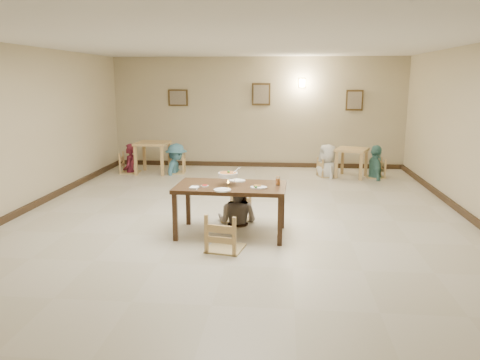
# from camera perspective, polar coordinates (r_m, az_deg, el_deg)

# --- Properties ---
(floor) EXTENTS (10.00, 10.00, 0.00)m
(floor) POSITION_cam_1_polar(r_m,az_deg,el_deg) (8.31, 0.06, -4.55)
(floor) COLOR #BEB59F
(floor) RESTS_ON ground
(ceiling) EXTENTS (10.00, 10.00, 0.00)m
(ceiling) POSITION_cam_1_polar(r_m,az_deg,el_deg) (7.99, 0.06, 16.53)
(ceiling) COLOR silver
(ceiling) RESTS_ON wall_back
(wall_back) EXTENTS (10.00, 0.00, 10.00)m
(wall_back) POSITION_cam_1_polar(r_m,az_deg,el_deg) (12.98, 2.14, 8.20)
(wall_back) COLOR tan
(wall_back) RESTS_ON floor
(wall_front) EXTENTS (10.00, 0.00, 10.00)m
(wall_front) POSITION_cam_1_polar(r_m,az_deg,el_deg) (3.15, -8.47, -4.34)
(wall_front) COLOR tan
(wall_front) RESTS_ON floor
(wall_left) EXTENTS (0.00, 10.00, 10.00)m
(wall_left) POSITION_cam_1_polar(r_m,az_deg,el_deg) (9.28, -25.48, 5.48)
(wall_left) COLOR tan
(wall_left) RESTS_ON floor
(baseboard_back) EXTENTS (8.00, 0.06, 0.12)m
(baseboard_back) POSITION_cam_1_polar(r_m,az_deg,el_deg) (13.13, 2.08, 1.91)
(baseboard_back) COLOR #322214
(baseboard_back) RESTS_ON floor
(baseboard_left) EXTENTS (0.06, 10.00, 0.12)m
(baseboard_left) POSITION_cam_1_polar(r_m,az_deg,el_deg) (9.51, -24.54, -3.15)
(baseboard_left) COLOR #322214
(baseboard_left) RESTS_ON floor
(baseboard_right) EXTENTS (0.06, 10.00, 0.12)m
(baseboard_right) POSITION_cam_1_polar(r_m,az_deg,el_deg) (8.87, 26.60, -4.39)
(baseboard_right) COLOR #322214
(baseboard_right) RESTS_ON floor
(picture_a) EXTENTS (0.55, 0.04, 0.45)m
(picture_a) POSITION_cam_1_polar(r_m,az_deg,el_deg) (13.23, -7.57, 9.91)
(picture_a) COLOR #3D2B13
(picture_a) RESTS_ON wall_back
(picture_b) EXTENTS (0.50, 0.04, 0.60)m
(picture_b) POSITION_cam_1_polar(r_m,az_deg,el_deg) (12.91, 2.59, 10.40)
(picture_b) COLOR #3D2B13
(picture_b) RESTS_ON wall_back
(picture_c) EXTENTS (0.45, 0.04, 0.55)m
(picture_c) POSITION_cam_1_polar(r_m,az_deg,el_deg) (13.03, 13.79, 9.42)
(picture_c) COLOR #3D2B13
(picture_c) RESTS_ON wall_back
(wall_sconce) EXTENTS (0.16, 0.05, 0.22)m
(wall_sconce) POSITION_cam_1_polar(r_m,az_deg,el_deg) (12.90, 7.60, 11.64)
(wall_sconce) COLOR #FFD88C
(wall_sconce) RESTS_ON wall_back
(main_table) EXTENTS (1.72, 1.01, 0.79)m
(main_table) POSITION_cam_1_polar(r_m,az_deg,el_deg) (7.24, -1.12, -1.26)
(main_table) COLOR #3D2513
(main_table) RESTS_ON floor
(chair_far) EXTENTS (0.42, 0.42, 0.90)m
(chair_far) POSITION_cam_1_polar(r_m,az_deg,el_deg) (8.00, -0.40, -1.90)
(chair_far) COLOR tan
(chair_far) RESTS_ON floor
(chair_near) EXTENTS (0.49, 0.49, 1.05)m
(chair_near) POSITION_cam_1_polar(r_m,az_deg,el_deg) (6.63, -1.82, -4.20)
(chair_near) COLOR tan
(chair_near) RESTS_ON floor
(main_diner) EXTENTS (0.89, 0.79, 1.54)m
(main_diner) POSITION_cam_1_polar(r_m,az_deg,el_deg) (7.82, -0.34, 0.20)
(main_diner) COLOR gray
(main_diner) RESTS_ON floor
(curry_warmer) EXTENTS (0.34, 0.30, 0.27)m
(curry_warmer) POSITION_cam_1_polar(r_m,az_deg,el_deg) (7.20, -1.47, 0.62)
(curry_warmer) COLOR silver
(curry_warmer) RESTS_ON main_table
(rice_plate_far) EXTENTS (0.27, 0.27, 0.06)m
(rice_plate_far) POSITION_cam_1_polar(r_m,az_deg,el_deg) (7.48, -0.37, -0.06)
(rice_plate_far) COLOR white
(rice_plate_far) RESTS_ON main_table
(rice_plate_near) EXTENTS (0.26, 0.26, 0.06)m
(rice_plate_near) POSITION_cam_1_polar(r_m,az_deg,el_deg) (6.86, -2.18, -1.20)
(rice_plate_near) COLOR white
(rice_plate_near) RESTS_ON main_table
(fried_plate) EXTENTS (0.25, 0.25, 0.06)m
(fried_plate) POSITION_cam_1_polar(r_m,az_deg,el_deg) (7.02, 2.29, -0.85)
(fried_plate) COLOR white
(fried_plate) RESTS_ON main_table
(chili_dish) EXTENTS (0.12, 0.12, 0.02)m
(chili_dish) POSITION_cam_1_polar(r_m,az_deg,el_deg) (7.14, -4.32, -0.72)
(chili_dish) COLOR white
(chili_dish) RESTS_ON main_table
(napkin_cutlery) EXTENTS (0.16, 0.24, 0.03)m
(napkin_cutlery) POSITION_cam_1_polar(r_m,az_deg,el_deg) (7.02, -5.58, -0.94)
(napkin_cutlery) COLOR white
(napkin_cutlery) RESTS_ON main_table
(drink_glass) EXTENTS (0.07, 0.07, 0.13)m
(drink_glass) POSITION_cam_1_polar(r_m,az_deg,el_deg) (7.23, 4.64, -0.15)
(drink_glass) COLOR white
(drink_glass) RESTS_ON main_table
(bg_table_left) EXTENTS (0.84, 0.84, 0.81)m
(bg_table_left) POSITION_cam_1_polar(r_m,az_deg,el_deg) (12.32, -10.61, 3.92)
(bg_table_left) COLOR tan
(bg_table_left) RESTS_ON floor
(bg_table_right) EXTENTS (0.93, 0.93, 0.72)m
(bg_table_right) POSITION_cam_1_polar(r_m,az_deg,el_deg) (11.94, 13.47, 3.11)
(bg_table_right) COLOR tan
(bg_table_right) RESTS_ON floor
(bg_chair_ll) EXTENTS (0.48, 0.48, 1.02)m
(bg_chair_ll) POSITION_cam_1_polar(r_m,az_deg,el_deg) (12.49, -13.30, 3.14)
(bg_chair_ll) COLOR tan
(bg_chair_ll) RESTS_ON floor
(bg_chair_lr) EXTENTS (0.44, 0.44, 0.93)m
(bg_chair_lr) POSITION_cam_1_polar(r_m,az_deg,el_deg) (12.24, -7.80, 2.97)
(bg_chair_lr) COLOR tan
(bg_chair_lr) RESTS_ON floor
(bg_chair_rl) EXTENTS (0.41, 0.41, 0.87)m
(bg_chair_rl) POSITION_cam_1_polar(r_m,az_deg,el_deg) (11.91, 10.60, 2.48)
(bg_chair_rl) COLOR tan
(bg_chair_rl) RESTS_ON floor
(bg_chair_rr) EXTENTS (0.42, 0.42, 0.90)m
(bg_chair_rr) POSITION_cam_1_polar(r_m,az_deg,el_deg) (12.05, 16.22, 2.39)
(bg_chair_rr) COLOR tan
(bg_chair_rr) RESTS_ON floor
(bg_diner_a) EXTENTS (0.42, 0.59, 1.54)m
(bg_diner_a) POSITION_cam_1_polar(r_m,az_deg,el_deg) (12.45, -13.36, 4.34)
(bg_diner_a) COLOR #5A1828
(bg_diner_a) RESTS_ON floor
(bg_diner_b) EXTENTS (0.64, 1.04, 1.55)m
(bg_diner_b) POSITION_cam_1_polar(r_m,az_deg,el_deg) (12.20, -7.84, 4.42)
(bg_diner_b) COLOR teal
(bg_diner_b) RESTS_ON floor
(bg_diner_c) EXTENTS (0.71, 0.91, 1.63)m
(bg_diner_c) POSITION_cam_1_polar(r_m,az_deg,el_deg) (11.85, 10.67, 4.30)
(bg_diner_c) COLOR silver
(bg_diner_c) RESTS_ON floor
(bg_diner_d) EXTENTS (0.41, 0.96, 1.63)m
(bg_diner_d) POSITION_cam_1_polar(r_m,az_deg,el_deg) (12.00, 16.33, 4.11)
(bg_diner_d) COLOR teal
(bg_diner_d) RESTS_ON floor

